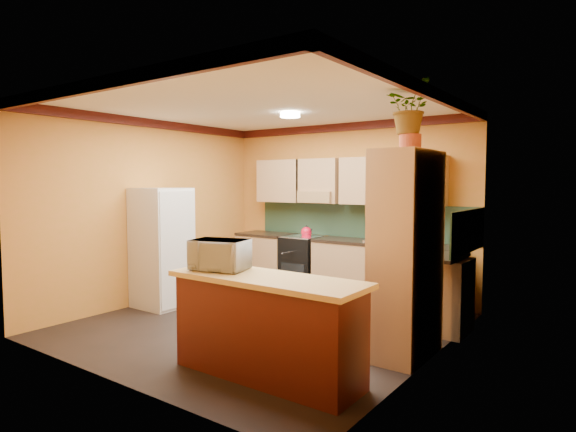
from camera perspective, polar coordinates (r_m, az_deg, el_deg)
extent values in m
plane|color=black|center=(6.16, -3.08, -12.79)|extent=(4.20, 4.20, 0.00)
cube|color=white|center=(5.96, -3.18, 12.89)|extent=(4.20, 4.20, 0.04)
cube|color=#C57834|center=(7.66, 6.77, 0.77)|extent=(4.20, 0.04, 2.70)
cube|color=#C57834|center=(4.48, -20.24, -1.73)|extent=(4.20, 0.04, 2.70)
cube|color=#C57834|center=(7.41, -15.90, 0.54)|extent=(0.04, 4.20, 2.70)
cube|color=#C57834|center=(4.88, 16.47, -1.19)|extent=(0.04, 4.20, 2.70)
cube|color=#1F3A25|center=(7.54, 8.38, -0.55)|extent=(3.70, 0.02, 0.53)
cube|color=#1F3A25|center=(6.23, 20.59, -1.71)|extent=(0.02, 1.40, 0.53)
cube|color=tan|center=(7.45, 6.84, 4.14)|extent=(3.10, 0.34, 0.70)
cylinder|color=white|center=(6.43, 0.25, 11.88)|extent=(0.26, 0.26, 0.06)
cube|color=tan|center=(7.49, 5.77, -6.31)|extent=(3.65, 0.60, 0.88)
cube|color=black|center=(7.42, 5.79, -2.81)|extent=(3.65, 0.62, 0.04)
cube|color=black|center=(7.81, 1.77, -5.75)|extent=(0.58, 0.58, 0.91)
cube|color=silver|center=(7.07, 11.26, -2.93)|extent=(0.48, 0.40, 0.03)
cube|color=tan|center=(6.11, 16.92, -8.83)|extent=(0.60, 0.80, 0.88)
cube|color=black|center=(6.02, 17.01, -4.56)|extent=(0.62, 0.80, 0.04)
cube|color=silver|center=(7.12, -14.73, -3.62)|extent=(0.68, 0.66, 1.70)
cube|color=tan|center=(5.04, 13.85, -4.43)|extent=(0.48, 0.90, 2.10)
cylinder|color=#AF472A|center=(5.05, 14.28, 8.45)|extent=(0.22, 0.22, 0.16)
imported|color=tan|center=(5.08, 14.35, 12.28)|extent=(0.55, 0.51, 0.52)
cube|color=#531D13|center=(4.50, -2.53, -13.31)|extent=(1.80, 0.55, 0.88)
cube|color=tan|center=(4.38, -2.55, -7.49)|extent=(1.90, 0.65, 0.05)
imported|color=silver|center=(4.73, -8.12, -4.56)|extent=(0.61, 0.48, 0.29)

